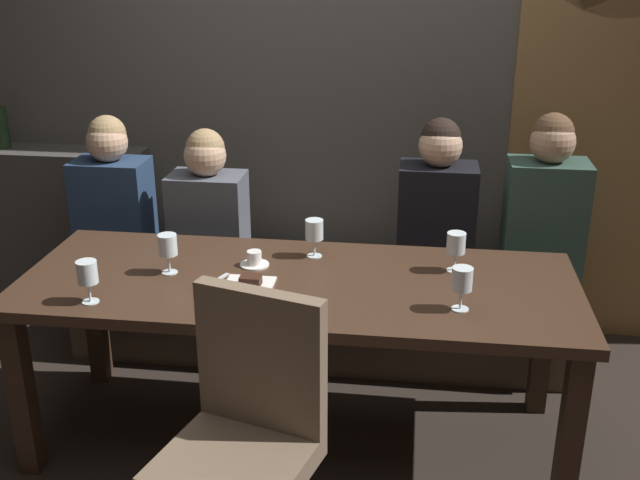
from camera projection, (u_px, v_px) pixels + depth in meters
The scene contains 20 objects.
ground at pixel (300, 437), 3.26m from camera, with size 9.00×9.00×0.00m, color black.
back_wall_tiled at pixel (334, 44), 3.84m from camera, with size 6.00×0.12×3.00m, color #4C4944.
arched_door at pixel (610, 79), 3.66m from camera, with size 0.90×0.05×2.55m.
back_counter at pixel (54, 232), 4.24m from camera, with size 1.10×0.28×0.95m, color #413E3A.
dining_table at pixel (298, 300), 3.02m from camera, with size 2.20×0.84×0.74m.
banquette_bench at pixel (321, 315), 3.82m from camera, with size 2.50×0.44×0.45m.
chair_near_side at pixel (246, 425), 2.39m from camera, with size 0.55×0.55×0.98m.
diner_redhead at pixel (113, 196), 3.76m from camera, with size 0.36×0.24×0.76m.
diner_bearded at pixel (208, 207), 3.67m from camera, with size 0.36×0.24×0.72m.
diner_far_end at pixel (437, 206), 3.56m from camera, with size 0.36×0.24×0.79m.
diner_near_end at pixel (545, 208), 3.48m from camera, with size 0.36×0.24×0.83m.
wine_bottle_dark_red at pixel (1, 126), 4.05m from camera, with size 0.08×0.08×0.33m.
wine_glass_far_right at pixel (314, 231), 3.17m from camera, with size 0.08×0.08×0.16m.
wine_glass_far_left at pixel (462, 281), 2.71m from camera, with size 0.08×0.08×0.16m.
wine_glass_end_left at pixel (168, 246), 3.02m from camera, with size 0.08×0.08×0.16m.
wine_glass_near_left at pixel (456, 244), 3.03m from camera, with size 0.08×0.08×0.16m.
wine_glass_center_back at pixel (87, 274), 2.76m from camera, with size 0.08×0.08×0.16m.
espresso_cup at pixel (254, 260), 3.11m from camera, with size 0.12×0.12×0.06m.
dessert_plate at pixel (249, 284), 2.92m from camera, with size 0.19×0.19×0.05m.
fork_on_table at pixel (215, 281), 2.97m from camera, with size 0.02×0.17×0.01m, color silver.
Camera 1 is at (0.44, -2.69, 1.98)m, focal length 42.59 mm.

